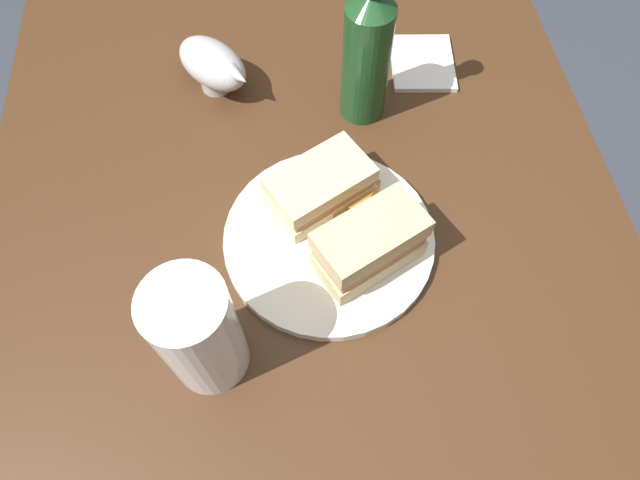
# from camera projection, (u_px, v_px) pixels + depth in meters

# --- Properties ---
(ground_plane) EXTENTS (6.00, 6.00, 0.00)m
(ground_plane) POSITION_uv_depth(u_px,v_px,m) (316.00, 404.00, 1.33)
(ground_plane) COLOR #333842
(dining_table) EXTENTS (1.30, 0.81, 0.77)m
(dining_table) POSITION_uv_depth(u_px,v_px,m) (314.00, 357.00, 1.00)
(dining_table) COLOR #422816
(dining_table) RESTS_ON ground
(plate) EXTENTS (0.25, 0.25, 0.01)m
(plate) POSITION_uv_depth(u_px,v_px,m) (329.00, 239.00, 0.66)
(plate) COLOR silver
(plate) RESTS_ON dining_table
(sandwich_half_left) EXTENTS (0.11, 0.14, 0.07)m
(sandwich_half_left) POSITION_uv_depth(u_px,v_px,m) (369.00, 244.00, 0.61)
(sandwich_half_left) COLOR #CCB284
(sandwich_half_left) RESTS_ON plate
(sandwich_half_right) EXTENTS (0.12, 0.14, 0.05)m
(sandwich_half_right) POSITION_uv_depth(u_px,v_px,m) (320.00, 187.00, 0.66)
(sandwich_half_right) COLOR beige
(sandwich_half_right) RESTS_ON plate
(potato_wedge_front) EXTENTS (0.06, 0.05, 0.02)m
(potato_wedge_front) POSITION_uv_depth(u_px,v_px,m) (362.00, 197.00, 0.67)
(potato_wedge_front) COLOR #AD702D
(potato_wedge_front) RESTS_ON plate
(potato_wedge_middle) EXTENTS (0.04, 0.02, 0.02)m
(potato_wedge_middle) POSITION_uv_depth(u_px,v_px,m) (364.00, 233.00, 0.65)
(potato_wedge_middle) COLOR #AD702D
(potato_wedge_middle) RESTS_ON plate
(potato_wedge_back) EXTENTS (0.05, 0.04, 0.02)m
(potato_wedge_back) POSITION_uv_depth(u_px,v_px,m) (346.00, 195.00, 0.68)
(potato_wedge_back) COLOR #AD702D
(potato_wedge_back) RESTS_ON plate
(potato_wedge_left_edge) EXTENTS (0.05, 0.03, 0.01)m
(potato_wedge_left_edge) POSITION_uv_depth(u_px,v_px,m) (333.00, 206.00, 0.67)
(potato_wedge_left_edge) COLOR #AD702D
(potato_wedge_left_edge) RESTS_ON plate
(pint_glass) EXTENTS (0.08, 0.08, 0.16)m
(pint_glass) POSITION_uv_depth(u_px,v_px,m) (201.00, 337.00, 0.54)
(pint_glass) COLOR white
(pint_glass) RESTS_ON dining_table
(gravy_boat) EXTENTS (0.13, 0.12, 0.07)m
(gravy_boat) POSITION_uv_depth(u_px,v_px,m) (213.00, 64.00, 0.75)
(gravy_boat) COLOR #B7B7BC
(gravy_boat) RESTS_ON dining_table
(cider_bottle) EXTENTS (0.06, 0.06, 0.26)m
(cider_bottle) POSITION_uv_depth(u_px,v_px,m) (367.00, 51.00, 0.68)
(cider_bottle) COLOR #19421E
(cider_bottle) RESTS_ON dining_table
(napkin) EXTENTS (0.12, 0.10, 0.01)m
(napkin) POSITION_uv_depth(u_px,v_px,m) (422.00, 63.00, 0.81)
(napkin) COLOR white
(napkin) RESTS_ON dining_table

